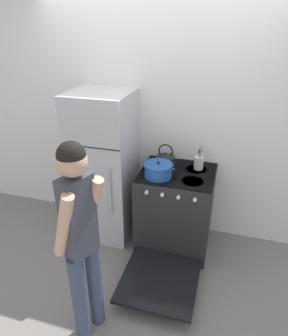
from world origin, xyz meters
name	(u,v)px	position (x,y,z in m)	size (l,w,h in m)	color
ground_plane	(156,220)	(0.00, 0.00, 0.00)	(14.00, 14.00, 0.00)	slate
wall_back	(158,123)	(0.00, 0.03, 1.27)	(10.00, 0.06, 2.55)	silver
refrigerator	(105,167)	(-0.51, -0.31, 0.83)	(0.62, 0.65, 1.66)	#B7BABF
stove_range	(175,211)	(0.30, -0.37, 0.45)	(0.76, 1.39, 0.90)	#232326
dutch_oven_pot	(158,170)	(0.13, -0.47, 0.97)	(0.32, 0.28, 0.16)	#1E4C9E
tea_kettle	(166,159)	(0.14, -0.20, 0.97)	(0.25, 0.20, 0.24)	black
utensil_jar	(199,162)	(0.49, -0.19, 0.97)	(0.10, 0.10, 0.28)	#B7BABF
person	(81,237)	(-0.15, -1.56, 0.95)	(0.34, 0.40, 1.66)	#38425B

